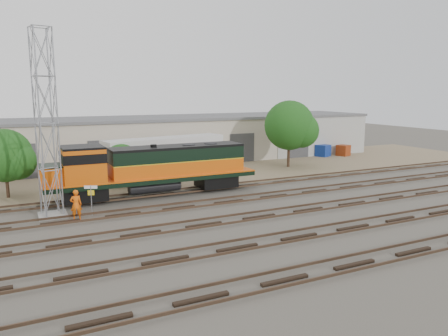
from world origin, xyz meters
name	(u,v)px	position (x,y,z in m)	size (l,w,h in m)	color
ground	(238,207)	(0.00, 0.00, 0.00)	(140.00, 140.00, 0.00)	#47423A
dirt_strip	(170,173)	(0.00, 15.00, 0.01)	(80.00, 16.00, 0.02)	#726047
tracks	(259,217)	(0.00, -3.00, 0.08)	(80.00, 20.40, 0.28)	black
warehouse	(148,140)	(0.04, 22.98, 2.65)	(58.40, 10.40, 5.30)	#BFB29F
locomotive	(151,168)	(-4.68, 6.00, 2.33)	(16.86, 2.96, 4.05)	black
signal_tower	(47,127)	(-12.29, 3.38, 5.98)	(1.81, 1.81, 12.27)	gray
sign_post	(91,194)	(-9.88, 2.45, 1.48)	(0.81, 0.37, 2.11)	gray
worker	(76,205)	(-10.94, 1.92, 1.00)	(0.73, 0.48, 2.01)	#E4590C
semi_trailer	(168,152)	(-0.55, 13.86, 2.41)	(12.68, 4.82, 3.83)	silver
dumpster_blue	(323,151)	(21.58, 17.43, 0.75)	(1.60, 1.50, 1.50)	navy
dumpster_red	(343,150)	(24.33, 16.73, 0.70)	(1.50, 1.40, 1.40)	maroon
tree_west	(8,157)	(-14.77, 10.41, 3.26)	(4.37, 4.16, 5.45)	#382619
tree_mid	(123,167)	(-5.60, 11.60, 1.63)	(4.12, 3.92, 3.92)	#382619
tree_east	(292,127)	(13.36, 12.60, 4.48)	(5.71, 5.43, 7.34)	#382619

